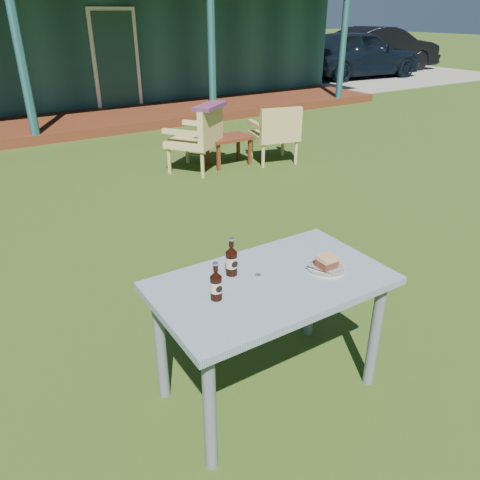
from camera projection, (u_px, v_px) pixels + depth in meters
ground at (157, 270)px, 3.89m from camera, size 80.00×80.00×0.00m
gravel_strip at (350, 75)px, 15.37m from camera, size 9.00×6.00×0.02m
car_near at (357, 54)px, 14.50m from camera, size 4.35×2.04×1.44m
car_far at (380, 49)px, 16.21m from camera, size 4.48×1.87×1.44m
cafe_table at (271, 297)px, 2.41m from camera, size 1.20×0.70×0.72m
plate at (326, 268)px, 2.46m from camera, size 0.20×0.20×0.01m
cake_slice at (327, 261)px, 2.44m from camera, size 0.09×0.09×0.06m
fork at (318, 271)px, 2.42m from camera, size 0.06×0.13×0.00m
cola_bottle_near at (232, 260)px, 2.38m from camera, size 0.06×0.06×0.21m
cola_bottle_far at (216, 285)px, 2.18m from camera, size 0.06×0.06×0.19m
bottle_cap at (258, 275)px, 2.40m from camera, size 0.03×0.03×0.01m
armchair_left at (199, 136)px, 6.09m from camera, size 0.84×0.83×0.84m
armchair_right at (276, 131)px, 6.43m from camera, size 0.69×0.66×0.79m
floral_throw at (210, 106)px, 5.86m from camera, size 0.60×0.53×0.05m
side_table at (229, 141)px, 6.38m from camera, size 0.60×0.40×0.40m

